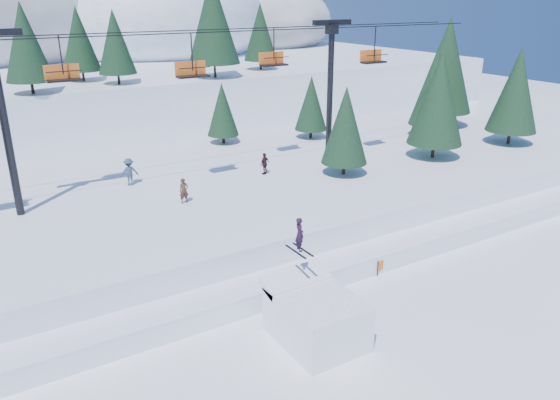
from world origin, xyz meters
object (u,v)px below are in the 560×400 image
jump_kicker (315,315)px  banner_far (421,240)px  banner_near (393,259)px  chairlift (175,82)px

jump_kicker → banner_far: jump_kicker is taller
jump_kicker → banner_near: jump_kicker is taller
chairlift → banner_far: size_ratio=17.39×
jump_kicker → banner_near: size_ratio=1.89×
jump_kicker → chairlift: 18.03m
jump_kicker → banner_far: bearing=21.6°
chairlift → jump_kicker: bearing=-91.2°
banner_far → banner_near: bearing=-161.9°
banner_near → chairlift: bearing=119.6°
banner_far → jump_kicker: bearing=-158.4°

